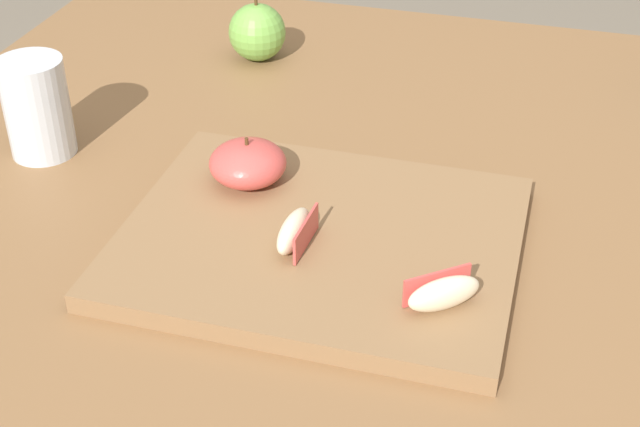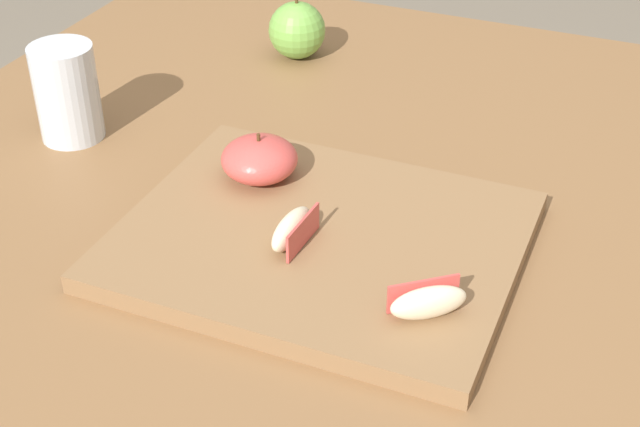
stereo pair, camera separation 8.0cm
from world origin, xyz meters
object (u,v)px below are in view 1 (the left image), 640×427
Objects in this scene: cutting_board at (320,240)px; whole_apple_granny_green at (257,32)px; apple_wedge_right at (443,293)px; drinking_glass_water at (39,105)px; apple_wedge_back at (295,231)px; apple_half_skin_up at (248,163)px.

cutting_board is 0.42m from whole_apple_granny_green.
apple_wedge_right is 0.60× the size of drinking_glass_water.
cutting_board is 3.34× the size of drinking_glass_water.
apple_wedge_right reaches higher than cutting_board.
whole_apple_granny_green reaches higher than cutting_board.
drinking_glass_water reaches higher than apple_wedge_back.
apple_wedge_right is at bearing -55.12° from whole_apple_granny_green.
cutting_board is at bearing -63.22° from whole_apple_granny_green.
whole_apple_granny_green is (-0.17, 0.40, 0.00)m from apple_wedge_back.
drinking_glass_water reaches higher than apple_half_skin_up.
apple_wedge_right is (0.12, -0.07, 0.02)m from cutting_board.
apple_wedge_right is (0.14, -0.05, 0.00)m from apple_wedge_back.
whole_apple_granny_green is at bearing 63.27° from drinking_glass_water.
apple_half_skin_up is 0.25m from apple_wedge_right.
cutting_board is at bearing -15.72° from drinking_glass_water.
apple_wedge_back is at bearing -49.61° from apple_half_skin_up.
whole_apple_granny_green is at bearing 124.88° from apple_wedge_right.
apple_wedge_back is 0.80× the size of whole_apple_granny_green.
apple_wedge_right is (0.21, -0.14, -0.01)m from apple_half_skin_up.
apple_wedge_back is 0.43m from whole_apple_granny_green.
apple_half_skin_up reaches higher than apple_wedge_back.
apple_wedge_back is 0.15m from apple_wedge_right.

